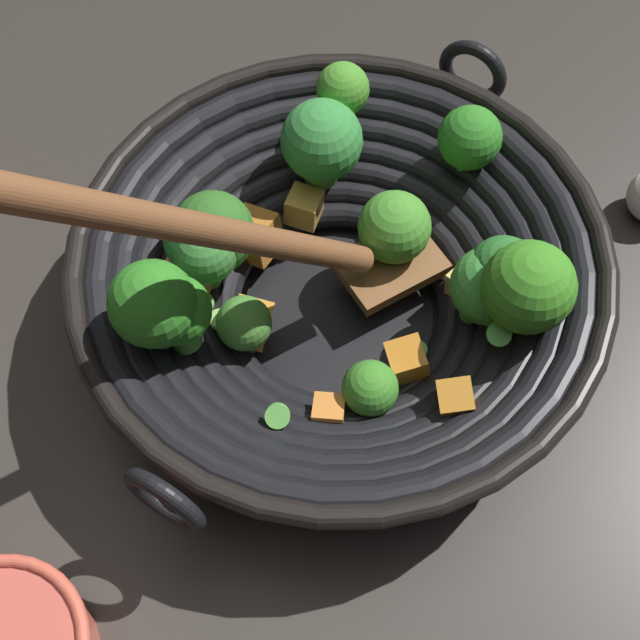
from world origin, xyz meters
TOP-DOWN VIEW (x-y plane):
  - ground_plane at (0.00, 0.00)m, footprint 4.00×4.00m
  - wok at (-0.00, 0.00)m, footprint 0.36×0.37m

SIDE VIEW (x-z plane):
  - ground_plane at x=0.00m, z-range 0.00..0.00m
  - wok at x=0.00m, z-range -0.08..0.20m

